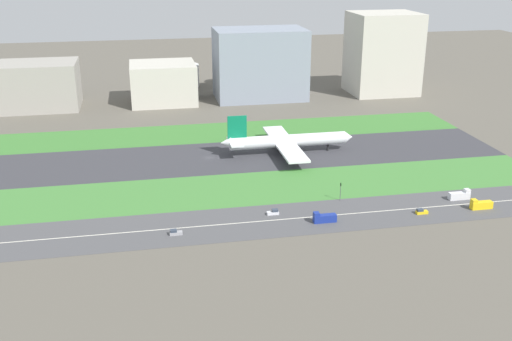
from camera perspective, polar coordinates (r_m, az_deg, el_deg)
name	(u,v)px	position (r m, az deg, el deg)	size (l,w,h in m)	color
ground_plane	(209,158)	(284.05, -4.47, 1.17)	(800.00, 800.00, 0.00)	#5B564C
runway	(209,158)	(284.03, -4.47, 1.18)	(280.00, 46.00, 0.10)	#38383D
grass_median_north	(200,133)	(322.84, -5.35, 3.53)	(280.00, 36.00, 0.10)	#3D7A33
grass_median_south	(221,190)	(245.94, -3.33, -1.90)	(280.00, 36.00, 0.10)	#427F38
highway	(233,224)	(216.94, -2.16, -5.05)	(280.00, 28.00, 0.10)	#4C4C4F
highway_centerline	(233,223)	(216.92, -2.16, -5.03)	(266.00, 0.50, 0.01)	silver
airliner	(285,141)	(288.29, 2.80, 2.81)	(65.00, 56.00, 19.70)	white
car_0	(273,212)	(223.73, 1.66, -3.97)	(4.40, 1.80, 2.00)	silver
truck_0	(324,218)	(218.65, 6.46, -4.49)	(8.40, 2.50, 4.00)	navy
car_2	(421,212)	(232.44, 15.37, -3.77)	(4.40, 1.80, 2.00)	yellow
truck_1	(460,195)	(249.74, 18.72, -2.24)	(8.40, 2.50, 4.00)	silver
truck_2	(481,205)	(243.45, 20.49, -3.06)	(8.40, 2.50, 4.00)	yellow
car_1	(175,233)	(210.20, -7.64, -5.84)	(4.40, 1.80, 2.00)	#99999E
traffic_light	(341,190)	(236.85, 8.00, -1.86)	(0.36, 0.50, 7.20)	#4C4C51
terminal_building	(39,85)	(393.49, -19.84, 7.58)	(46.80, 35.30, 28.12)	#9E998E
hangar_building	(163,83)	(389.43, -8.78, 8.19)	(40.46, 36.59, 25.03)	beige
office_tower	(260,64)	(394.84, 0.37, 10.04)	(57.65, 36.16, 44.67)	gray
cargo_warehouse	(383,53)	(418.64, 11.89, 10.80)	(43.09, 37.10, 53.13)	beige
fuel_tank_west	(183,75)	(435.27, -6.89, 8.92)	(22.20, 22.20, 15.56)	silver
fuel_tank_centre	(230,73)	(438.90, -2.45, 9.16)	(16.29, 16.29, 15.89)	silver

